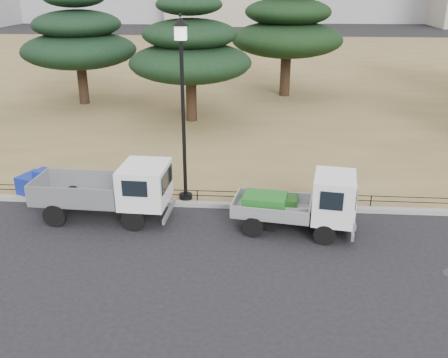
# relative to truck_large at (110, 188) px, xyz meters

# --- Properties ---
(ground) EXTENTS (220.00, 220.00, 0.00)m
(ground) POSITION_rel_truck_large_xyz_m (3.69, -1.47, -1.07)
(ground) COLOR black
(lawn) EXTENTS (120.00, 56.00, 0.15)m
(lawn) POSITION_rel_truck_large_xyz_m (3.69, 29.13, -0.99)
(lawn) COLOR olive
(lawn) RESTS_ON ground
(curb) EXTENTS (120.00, 0.25, 0.16)m
(curb) POSITION_rel_truck_large_xyz_m (3.69, 1.13, -0.99)
(curb) COLOR gray
(curb) RESTS_ON ground
(truck_large) EXTENTS (4.46, 1.91, 1.92)m
(truck_large) POSITION_rel_truck_large_xyz_m (0.00, 0.00, 0.00)
(truck_large) COLOR black
(truck_large) RESTS_ON ground
(truck_kei_front) EXTENTS (3.87, 2.07, 1.95)m
(truck_kei_front) POSITION_rel_truck_large_xyz_m (6.23, -0.44, -0.10)
(truck_kei_front) COLOR black
(truck_kei_front) RESTS_ON ground
(truck_kei_rear) EXTENTS (3.22, 1.49, 1.66)m
(truck_kei_rear) POSITION_rel_truck_large_xyz_m (6.54, 0.03, -0.24)
(truck_kei_rear) COLOR black
(truck_kei_rear) RESTS_ON ground
(street_lamp) EXTENTS (0.55, 0.55, 6.17)m
(street_lamp) POSITION_rel_truck_large_xyz_m (2.25, 1.43, 3.26)
(street_lamp) COLOR black
(street_lamp) RESTS_ON lawn
(pipe_fence) EXTENTS (38.00, 0.04, 0.40)m
(pipe_fence) POSITION_rel_truck_large_xyz_m (3.69, 1.28, -0.63)
(pipe_fence) COLOR black
(pipe_fence) RESTS_ON lawn
(tarp_pile) EXTENTS (1.71, 1.49, 0.95)m
(tarp_pile) POSITION_rel_truck_large_xyz_m (-3.05, 1.49, -0.54)
(tarp_pile) COLOR navy
(tarp_pile) RESTS_ON lawn
(pine_west_near) EXTENTS (6.89, 6.89, 6.89)m
(pine_west_near) POSITION_rel_truck_large_xyz_m (-6.30, 15.56, 3.06)
(pine_west_near) COLOR black
(pine_west_near) RESTS_ON lawn
(pine_center_left) EXTENTS (6.53, 6.53, 6.64)m
(pine_center_left) POSITION_rel_truck_large_xyz_m (1.00, 12.00, 2.92)
(pine_center_left) COLOR black
(pine_center_left) RESTS_ON lawn
(pine_center_right) EXTENTS (7.22, 7.22, 7.66)m
(pine_center_right) POSITION_rel_truck_large_xyz_m (6.34, 18.91, 3.52)
(pine_center_right) COLOR black
(pine_center_right) RESTS_ON lawn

